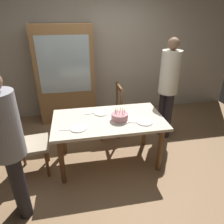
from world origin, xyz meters
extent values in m
plane|color=#93704C|center=(0.00, 0.00, 0.00)|extent=(6.40, 6.40, 0.00)
cube|color=beige|center=(0.00, 1.85, 1.30)|extent=(6.40, 0.10, 2.60)
cube|color=beige|center=(0.00, 0.00, 0.71)|extent=(1.55, 0.86, 0.04)
cylinder|color=brown|center=(-0.67, -0.33, 0.35)|extent=(0.07, 0.07, 0.69)
cylinder|color=brown|center=(0.67, -0.33, 0.35)|extent=(0.07, 0.07, 0.69)
cylinder|color=brown|center=(-0.67, 0.33, 0.35)|extent=(0.07, 0.07, 0.69)
cylinder|color=brown|center=(0.67, 0.33, 0.35)|extent=(0.07, 0.07, 0.69)
cylinder|color=silver|center=(0.14, -0.07, 0.74)|extent=(0.28, 0.28, 0.01)
cylinder|color=#D18C93|center=(0.14, -0.07, 0.79)|extent=(0.23, 0.23, 0.09)
cylinder|color=#E54C4C|center=(0.21, -0.08, 0.87)|extent=(0.01, 0.01, 0.05)
sphere|color=#FFC64C|center=(0.21, -0.08, 0.90)|extent=(0.01, 0.01, 0.01)
cylinder|color=yellow|center=(0.19, -0.03, 0.87)|extent=(0.01, 0.01, 0.05)
sphere|color=#FFC64C|center=(0.19, -0.03, 0.90)|extent=(0.01, 0.01, 0.01)
cylinder|color=#4C7FE5|center=(0.16, -0.01, 0.87)|extent=(0.01, 0.01, 0.05)
sphere|color=#FFC64C|center=(0.16, -0.01, 0.90)|extent=(0.01, 0.01, 0.01)
cylinder|color=#E54C4C|center=(0.12, -0.02, 0.87)|extent=(0.01, 0.01, 0.05)
sphere|color=#FFC64C|center=(0.12, -0.02, 0.90)|extent=(0.01, 0.01, 0.01)
cylinder|color=#66CC72|center=(0.09, -0.04, 0.87)|extent=(0.01, 0.01, 0.05)
sphere|color=#FFC64C|center=(0.09, -0.04, 0.90)|extent=(0.01, 0.01, 0.01)
cylinder|color=#D872CC|center=(0.08, -0.07, 0.87)|extent=(0.01, 0.01, 0.05)
sphere|color=#FFC64C|center=(0.08, -0.07, 0.90)|extent=(0.01, 0.01, 0.01)
cylinder|color=#D872CC|center=(0.09, -0.11, 0.87)|extent=(0.01, 0.01, 0.05)
sphere|color=#FFC64C|center=(0.09, -0.11, 0.90)|extent=(0.01, 0.01, 0.01)
cylinder|color=#F2994C|center=(0.12, -0.13, 0.87)|extent=(0.01, 0.01, 0.05)
sphere|color=#FFC64C|center=(0.12, -0.13, 0.90)|extent=(0.01, 0.01, 0.01)
cylinder|color=#E54C4C|center=(0.16, -0.13, 0.87)|extent=(0.01, 0.01, 0.05)
sphere|color=#FFC64C|center=(0.16, -0.13, 0.90)|extent=(0.01, 0.01, 0.01)
cylinder|color=#D872CC|center=(0.19, -0.11, 0.87)|extent=(0.01, 0.01, 0.05)
sphere|color=#FFC64C|center=(0.19, -0.11, 0.90)|extent=(0.01, 0.01, 0.01)
cylinder|color=white|center=(-0.42, -0.19, 0.74)|extent=(0.22, 0.22, 0.01)
cylinder|color=white|center=(-0.08, 0.19, 0.74)|extent=(0.22, 0.22, 0.01)
cylinder|color=white|center=(0.46, -0.19, 0.74)|extent=(0.22, 0.22, 0.01)
cube|color=silver|center=(-0.58, -0.21, 0.74)|extent=(0.18, 0.02, 0.01)
cube|color=silver|center=(-0.24, 0.19, 0.74)|extent=(0.18, 0.04, 0.01)
cube|color=silver|center=(0.30, -0.18, 0.74)|extent=(0.18, 0.05, 0.01)
cube|color=beige|center=(0.12, 0.75, 0.45)|extent=(0.44, 0.44, 0.05)
cylinder|color=brown|center=(-0.05, 0.92, 0.21)|extent=(0.04, 0.04, 0.42)
cylinder|color=brown|center=(-0.05, 0.58, 0.21)|extent=(0.04, 0.04, 0.42)
cylinder|color=brown|center=(0.29, 0.92, 0.21)|extent=(0.04, 0.04, 0.42)
cylinder|color=brown|center=(0.29, 0.58, 0.21)|extent=(0.04, 0.04, 0.42)
cylinder|color=brown|center=(0.32, 0.93, 0.70)|extent=(0.04, 0.04, 0.50)
cylinder|color=brown|center=(0.32, 0.57, 0.70)|extent=(0.04, 0.04, 0.50)
cube|color=brown|center=(0.32, 0.75, 0.92)|extent=(0.04, 0.40, 0.06)
cube|color=tan|center=(-1.07, -0.02, 0.45)|extent=(0.48, 0.48, 0.05)
cylinder|color=brown|center=(-0.89, -0.17, 0.21)|extent=(0.04, 0.04, 0.42)
cylinder|color=brown|center=(-0.92, 0.17, 0.21)|extent=(0.04, 0.04, 0.42)
cylinder|color=brown|center=(-1.22, -0.21, 0.21)|extent=(0.04, 0.04, 0.42)
cylinder|color=brown|center=(-1.26, 0.13, 0.21)|extent=(0.04, 0.04, 0.42)
cube|color=tan|center=(-1.27, -0.04, 0.70)|extent=(0.09, 0.40, 0.50)
cylinder|color=#262328|center=(-1.08, -0.76, 0.40)|extent=(0.14, 0.14, 0.80)
cylinder|color=#262328|center=(-1.14, -0.64, 0.40)|extent=(0.14, 0.14, 0.80)
cylinder|color=gray|center=(-1.11, -0.70, 1.13)|extent=(0.32, 0.32, 0.67)
cylinder|color=#262328|center=(1.09, 0.61, 0.42)|extent=(0.14, 0.14, 0.84)
cylinder|color=#262328|center=(1.15, 0.49, 0.42)|extent=(0.14, 0.14, 0.84)
cylinder|color=silver|center=(1.12, 0.55, 1.19)|extent=(0.32, 0.32, 0.70)
sphere|color=#8C664C|center=(1.12, 0.55, 1.64)|extent=(0.19, 0.19, 0.19)
cube|color=#9E7042|center=(-0.59, 1.56, 0.95)|extent=(1.10, 0.44, 1.90)
cube|color=silver|center=(-0.59, 1.34, 1.20)|extent=(0.94, 0.01, 1.04)
camera|label=1|loc=(-0.42, -2.50, 2.09)|focal=32.85mm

